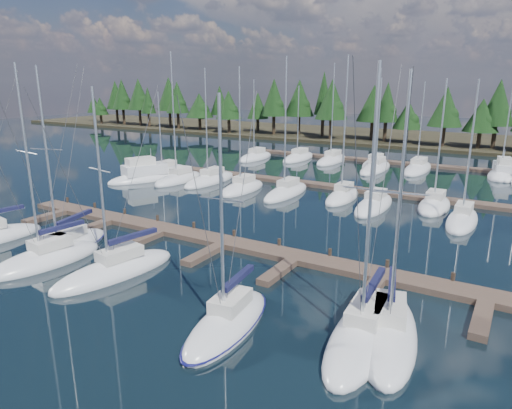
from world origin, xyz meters
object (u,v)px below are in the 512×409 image
Objects in this scene: motor_yacht_right at (503,173)px; front_sailboat_4 at (228,323)px; front_sailboat_2 at (47,259)px; front_sailboat_5 at (364,333)px; main_dock at (222,245)px; motor_yacht_left at (145,176)px; front_sailboat_1 at (63,249)px; front_sailboat_3 at (115,270)px; front_sailboat_6 at (388,332)px.

front_sailboat_4 is at bearing -100.98° from motor_yacht_right.
front_sailboat_2 is 21.94m from front_sailboat_5.
motor_yacht_right is (25.24, 48.96, 0.18)m from front_sailboat_2.
front_sailboat_5 is at bearing 22.62° from front_sailboat_4.
front_sailboat_4 is (6.91, -9.43, 0.08)m from main_dock.
main_dock is 4.37× the size of motor_yacht_left.
motor_yacht_left is at bearing 120.64° from front_sailboat_1.
front_sailboat_2 reaches higher than front_sailboat_5.
front_sailboat_2 is at bearing -169.63° from front_sailboat_3.
front_sailboat_1 is 1.04× the size of front_sailboat_6.
front_sailboat_5 reaches higher than front_sailboat_6.
motor_yacht_right is (19.64, 47.94, 0.19)m from front_sailboat_3.
front_sailboat_3 reaches higher than main_dock.
front_sailboat_4 is 0.90× the size of front_sailboat_5.
front_sailboat_1 is 53.80m from motor_yacht_right.
front_sailboat_4 is (10.00, -1.75, 0.00)m from front_sailboat_3.
front_sailboat_2 is at bearing -60.06° from motor_yacht_left.
front_sailboat_5 is 1.24m from front_sailboat_6.
front_sailboat_3 is 0.92× the size of front_sailboat_5.
front_sailboat_2 is (0.70, -1.83, 0.01)m from front_sailboat_1.
front_sailboat_6 reaches higher than motor_yacht_left.
front_sailboat_3 is 29.42m from motor_yacht_left.
front_sailboat_2 is 1.04× the size of front_sailboat_6.
main_dock is 14.83m from front_sailboat_5.
front_sailboat_5 is (6.25, 2.61, 0.00)m from front_sailboat_4.
front_sailboat_6 reaches higher than front_sailboat_4.
front_sailboat_2 reaches higher than motor_yacht_left.
front_sailboat_3 is 1.26× the size of motor_yacht_left.
front_sailboat_3 is at bearing -112.28° from motor_yacht_right.
front_sailboat_6 is at bearing -92.91° from motor_yacht_right.
motor_yacht_right is at bearing 79.02° from front_sailboat_4.
front_sailboat_3 is (6.30, -0.80, 0.00)m from front_sailboat_1.
front_sailboat_4 is at bearing -8.92° from front_sailboat_1.
front_sailboat_1 is at bearing -178.20° from front_sailboat_6.
motor_yacht_right is (3.39, 47.08, 0.19)m from front_sailboat_5.
front_sailboat_6 is 1.34× the size of motor_yacht_left.
front_sailboat_1 reaches higher than front_sailboat_3.
front_sailboat_6 is 41.92m from motor_yacht_left.
front_sailboat_5 is at bearing -27.41° from main_dock.
main_dock is 5.00× the size of motor_yacht_right.
front_sailboat_3 is 51.80m from motor_yacht_right.
front_sailboat_1 is 1.96m from front_sailboat_2.
front_sailboat_2 is 1.02× the size of front_sailboat_5.
front_sailboat_1 is 25.09m from motor_yacht_left.
motor_yacht_right is (38.73, 25.55, -0.05)m from motor_yacht_left.
main_dock is at bearing 126.24° from front_sailboat_4.
motor_yacht_left is at bearing 130.45° from front_sailboat_3.
motor_yacht_right is (9.64, 49.69, 0.19)m from front_sailboat_4.
front_sailboat_1 is at bearing -59.36° from motor_yacht_left.
front_sailboat_1 reaches higher than front_sailboat_6.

